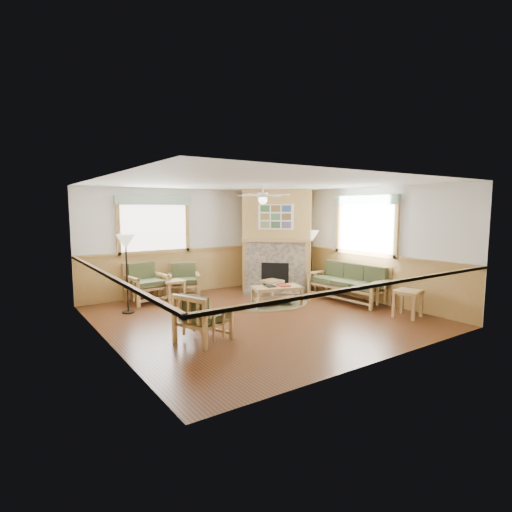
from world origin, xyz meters
TOP-DOWN VIEW (x-y plane):
  - floor at (0.00, 0.00)m, footprint 6.00×6.00m
  - ceiling at (0.00, 0.00)m, footprint 6.00×6.00m
  - wall_back at (0.00, 3.00)m, footprint 6.00×0.02m
  - wall_front at (0.00, -3.00)m, footprint 6.00×0.02m
  - wall_left at (-3.00, 0.00)m, footprint 0.02×6.00m
  - wall_right at (3.00, 0.00)m, footprint 0.02×6.00m
  - wainscot at (0.00, 0.00)m, footprint 6.00×6.00m
  - fireplace at (2.05, 2.05)m, footprint 3.11×3.11m
  - window_back at (-1.10, 2.96)m, footprint 1.90×0.16m
  - window_right at (2.96, -0.20)m, footprint 0.16×1.90m
  - ceiling_fan at (0.30, 0.30)m, footprint 1.59×1.59m
  - sofa at (2.55, -0.06)m, footprint 1.97×0.92m
  - armchair_back_left at (-1.48, 2.55)m, footprint 0.90×0.90m
  - armchair_back_right at (-0.52, 2.55)m, footprint 0.97×0.97m
  - armchair_left at (-1.65, -0.75)m, footprint 0.94×0.94m
  - coffee_table at (0.87, 0.54)m, footprint 1.20×0.84m
  - end_table_chairs at (-0.92, 2.24)m, footprint 0.45×0.43m
  - end_table_sofa at (2.45, -1.77)m, footprint 0.60×0.58m
  - footstool at (1.39, 1.42)m, footprint 0.52×0.52m
  - braided_rug at (0.86, 0.61)m, footprint 2.20×2.20m
  - floor_lamp_left at (-2.15, 1.79)m, footprint 0.40×0.40m
  - floor_lamp_right at (2.55, 1.24)m, footprint 0.48×0.48m
  - book_red at (1.02, 0.49)m, footprint 0.27×0.33m
  - book_dark at (0.72, 0.61)m, footprint 0.25×0.30m

SIDE VIEW (x-z plane):
  - floor at x=0.00m, z-range -0.01..0.00m
  - braided_rug at x=0.86m, z-range 0.00..0.01m
  - footstool at x=1.39m, z-range 0.00..0.40m
  - coffee_table at x=0.87m, z-range 0.00..0.44m
  - end_table_chairs at x=-0.92m, z-range 0.00..0.50m
  - end_table_sofa at x=2.45m, z-range 0.00..0.56m
  - armchair_left at x=-1.65m, z-range 0.00..0.82m
  - armchair_back_right at x=-0.52m, z-range 0.00..0.83m
  - sofa at x=2.55m, z-range 0.00..0.88m
  - armchair_back_left at x=-1.48m, z-range 0.00..0.92m
  - book_dark at x=0.72m, z-range 0.45..0.48m
  - book_red at x=1.02m, z-range 0.45..0.48m
  - wainscot at x=0.00m, z-range 0.00..1.10m
  - floor_lamp_right at x=2.55m, z-range 0.00..1.64m
  - floor_lamp_left at x=-2.15m, z-range 0.00..1.68m
  - wall_back at x=0.00m, z-range 0.00..2.70m
  - wall_front at x=0.00m, z-range 0.00..2.70m
  - wall_left at x=-3.00m, z-range 0.00..2.70m
  - wall_right at x=3.00m, z-range 0.00..2.70m
  - fireplace at x=2.05m, z-range 0.00..2.70m
  - window_back at x=-1.10m, z-range 1.78..3.28m
  - window_right at x=2.96m, z-range 1.78..3.28m
  - ceiling_fan at x=0.30m, z-range 2.48..2.84m
  - ceiling at x=0.00m, z-range 2.70..2.71m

